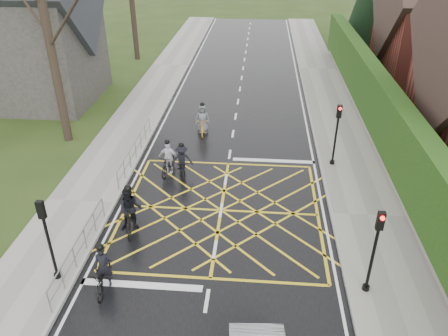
# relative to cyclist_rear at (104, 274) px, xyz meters

# --- Properties ---
(ground) EXTENTS (120.00, 120.00, 0.00)m
(ground) POSITION_rel_cyclist_rear_xyz_m (3.42, 4.66, -0.57)
(ground) COLOR #203210
(ground) RESTS_ON ground
(road) EXTENTS (9.00, 80.00, 0.01)m
(road) POSITION_rel_cyclist_rear_xyz_m (3.42, 4.66, -0.56)
(road) COLOR black
(road) RESTS_ON ground
(sidewalk_right) EXTENTS (3.00, 80.00, 0.15)m
(sidewalk_right) POSITION_rel_cyclist_rear_xyz_m (9.42, 4.66, -0.49)
(sidewalk_right) COLOR gray
(sidewalk_right) RESTS_ON ground
(sidewalk_left) EXTENTS (3.00, 80.00, 0.15)m
(sidewalk_left) POSITION_rel_cyclist_rear_xyz_m (-2.58, 4.66, -0.49)
(sidewalk_left) COLOR gray
(sidewalk_left) RESTS_ON ground
(stone_wall) EXTENTS (0.50, 38.00, 0.70)m
(stone_wall) POSITION_rel_cyclist_rear_xyz_m (11.17, 10.66, -0.22)
(stone_wall) COLOR slate
(stone_wall) RESTS_ON ground
(hedge) EXTENTS (0.90, 38.00, 2.80)m
(hedge) POSITION_rel_cyclist_rear_xyz_m (11.17, 10.66, 1.53)
(hedge) COLOR #12330E
(hedge) RESTS_ON stone_wall
(church) EXTENTS (8.80, 7.80, 11.00)m
(church) POSITION_rel_cyclist_rear_xyz_m (-10.12, 16.66, 4.36)
(church) COLOR #2D2B28
(church) RESTS_ON ground
(railing_south) EXTENTS (0.05, 5.04, 1.03)m
(railing_south) POSITION_rel_cyclist_rear_xyz_m (-1.23, 1.16, 0.21)
(railing_south) COLOR slate
(railing_south) RESTS_ON ground
(railing_north) EXTENTS (0.05, 6.04, 1.03)m
(railing_north) POSITION_rel_cyclist_rear_xyz_m (-1.23, 8.66, 0.22)
(railing_north) COLOR slate
(railing_north) RESTS_ON ground
(traffic_light_ne) EXTENTS (0.24, 0.31, 3.21)m
(traffic_light_ne) POSITION_rel_cyclist_rear_xyz_m (8.52, 8.85, 1.10)
(traffic_light_ne) COLOR black
(traffic_light_ne) RESTS_ON ground
(traffic_light_se) EXTENTS (0.24, 0.31, 3.21)m
(traffic_light_se) POSITION_rel_cyclist_rear_xyz_m (8.52, 0.45, 1.10)
(traffic_light_se) COLOR black
(traffic_light_se) RESTS_ON ground
(traffic_light_sw) EXTENTS (0.24, 0.31, 3.21)m
(traffic_light_sw) POSITION_rel_cyclist_rear_xyz_m (-1.68, 0.16, 1.10)
(traffic_light_sw) COLOR black
(traffic_light_sw) RESTS_ON ground
(cyclist_rear) EXTENTS (0.83, 1.85, 1.75)m
(cyclist_rear) POSITION_rel_cyclist_rear_xyz_m (0.00, 0.00, 0.00)
(cyclist_rear) COLOR black
(cyclist_rear) RESTS_ON ground
(cyclist_back) EXTENTS (1.00, 2.07, 2.01)m
(cyclist_back) POSITION_rel_cyclist_rear_xyz_m (0.06, 3.10, 0.19)
(cyclist_back) COLOR black
(cyclist_back) RESTS_ON ground
(cyclist_mid) EXTENTS (1.14, 1.86, 1.71)m
(cyclist_mid) POSITION_rel_cyclist_rear_xyz_m (1.33, 7.36, 0.06)
(cyclist_mid) COLOR black
(cyclist_mid) RESTS_ON ground
(cyclist_front) EXTENTS (0.99, 1.79, 1.74)m
(cyclist_front) POSITION_rel_cyclist_rear_xyz_m (0.64, 7.54, 0.08)
(cyclist_front) COLOR black
(cyclist_front) RESTS_ON ground
(cyclist_lead) EXTENTS (0.87, 1.93, 1.81)m
(cyclist_lead) POSITION_rel_cyclist_rear_xyz_m (1.69, 12.17, 0.06)
(cyclist_lead) COLOR #C58F18
(cyclist_lead) RESTS_ON ground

